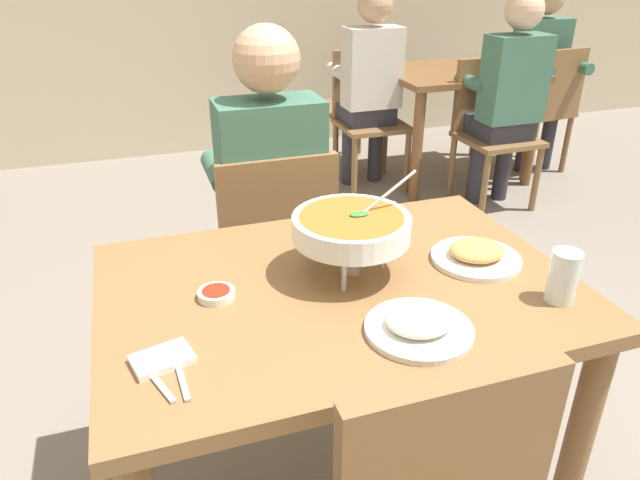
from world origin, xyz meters
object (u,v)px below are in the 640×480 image
object	(u,v)px
patron_bg_left	(369,78)
sauce_dish	(216,294)
chair_bg_middle	(491,124)
drink_glass	(563,279)
diner_main	(269,187)
chair_bg_left	(367,111)
chair_diner_main	(274,249)
patron_bg_right	(541,67)
dining_table_main	(338,323)
dining_table_far	(455,90)
chair_bg_corner	(354,97)
curry_bowl	(351,228)
chair_bg_right	(544,104)
patron_bg_middle	(509,90)
rice_plate	(419,325)
appetizer_plate	(476,254)

from	to	relation	value
patron_bg_left	sauce_dish	bearing A→B (deg)	-120.57
chair_bg_middle	drink_glass	bearing A→B (deg)	-120.20
sauce_dish	drink_glass	distance (m)	0.83
diner_main	chair_bg_left	distance (m)	2.08
chair_diner_main	patron_bg_right	size ratio (longest dim) A/B	0.69
chair_diner_main	chair_bg_left	distance (m)	2.09
dining_table_main	dining_table_far	bearing A→B (deg)	54.03
drink_glass	chair_bg_corner	world-z (taller)	chair_bg_corner
patron_bg_right	patron_bg_left	bearing A→B (deg)	179.55
diner_main	patron_bg_left	bearing A→B (deg)	56.68
curry_bowl	chair_diner_main	bearing A→B (deg)	94.11
chair_bg_right	patron_bg_middle	xyz separation A→B (m)	(-0.64, -0.45, 0.24)
dining_table_main	rice_plate	xyz separation A→B (m)	(0.09, -0.25, 0.14)
dining_table_far	patron_bg_left	distance (m)	0.66
dining_table_far	curry_bowl	bearing A→B (deg)	-125.71
sauce_dish	patron_bg_left	distance (m)	2.74
curry_bowl	appetizer_plate	distance (m)	0.36
chair_diner_main	chair_bg_left	bearing A→B (deg)	57.87
drink_glass	chair_bg_right	xyz separation A→B (m)	(1.91, 2.49, -0.31)
curry_bowl	dining_table_main	bearing A→B (deg)	-138.09
dining_table_far	drink_glass	bearing A→B (deg)	-115.56
diner_main	patron_bg_middle	xyz separation A→B (m)	(1.75, 1.07, 0.00)
rice_plate	chair_bg_corner	xyz separation A→B (m)	(1.09, 3.14, -0.27)
appetizer_plate	chair_bg_left	xyz separation A→B (m)	(0.72, 2.48, -0.27)
chair_bg_right	chair_diner_main	bearing A→B (deg)	-146.97
drink_glass	patron_bg_middle	world-z (taller)	patron_bg_middle
chair_diner_main	patron_bg_left	xyz separation A→B (m)	(1.09, 1.69, 0.24)
chair_bg_corner	appetizer_plate	bearing A→B (deg)	-105.29
dining_table_far	chair_diner_main	bearing A→B (deg)	-135.76
dining_table_far	diner_main	bearing A→B (deg)	-136.32
chair_bg_left	chair_bg_corner	bearing A→B (deg)	80.62
curry_bowl	chair_bg_corner	size ratio (longest dim) A/B	0.37
diner_main	patron_bg_middle	size ratio (longest dim) A/B	1.00
chair_bg_middle	dining_table_far	bearing A→B (deg)	90.56
sauce_dish	patron_bg_right	bearing A→B (deg)	40.79
patron_bg_left	diner_main	bearing A→B (deg)	-123.32
chair_bg_middle	chair_bg_corner	bearing A→B (deg)	119.89
patron_bg_right	appetizer_plate	bearing A→B (deg)	-130.32
diner_main	chair_bg_middle	size ratio (longest dim) A/B	1.46
dining_table_main	patron_bg_right	xyz separation A→B (m)	(2.41, 2.37, 0.10)
drink_glass	chair_bg_corner	distance (m)	3.22
chair_bg_right	chair_bg_corner	xyz separation A→B (m)	(-1.21, 0.63, 0.00)
chair_bg_left	chair_bg_corner	size ratio (longest dim) A/B	1.00
diner_main	chair_bg_left	world-z (taller)	diner_main
curry_bowl	sauce_dish	xyz separation A→B (m)	(-0.35, -0.01, -0.12)
rice_plate	drink_glass	xyz separation A→B (m)	(0.38, 0.01, 0.04)
appetizer_plate	dining_table_far	distance (m)	2.75
chair_bg_corner	chair_bg_left	bearing A→B (deg)	-99.38
dining_table_far	chair_bg_middle	xyz separation A→B (m)	(0.00, -0.46, -0.12)
chair_bg_right	patron_bg_left	world-z (taller)	patron_bg_left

